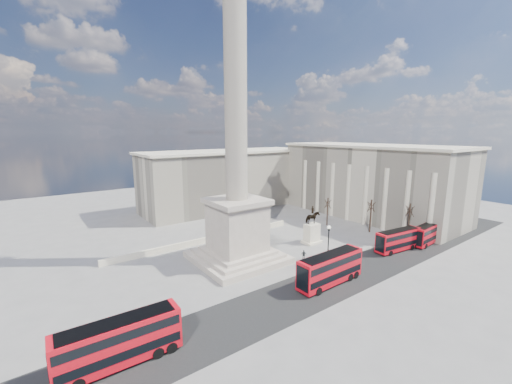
{
  "coord_description": "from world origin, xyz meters",
  "views": [
    {
      "loc": [
        -27.67,
        -38.11,
        21.69
      ],
      "look_at": [
        1.92,
        2.2,
        12.17
      ],
      "focal_mm": 22.0,
      "sensor_mm": 36.0,
      "label": 1
    }
  ],
  "objects": [
    {
      "name": "balustrade_wall",
      "position": [
        0.0,
        16.0,
        0.55
      ],
      "size": [
        40.0,
        0.6,
        1.1
      ],
      "primitive_type": "cube",
      "color": "beige",
      "rests_on": "ground"
    },
    {
      "name": "pedestrian_walking",
      "position": [
        15.55,
        -6.5,
        0.79
      ],
      "size": [
        0.6,
        0.41,
        1.57
      ],
      "primitive_type": "imported",
      "rotation": [
        0.0,
        0.0,
        -0.07
      ],
      "color": "#24292A",
      "rests_on": "ground"
    },
    {
      "name": "red_bus_b",
      "position": [
        6.07,
        -10.35,
        2.42
      ],
      "size": [
        11.4,
        2.84,
        4.61
      ],
      "rotation": [
        0.0,
        0.0,
        0.01
      ],
      "color": "red",
      "rests_on": "ground"
    },
    {
      "name": "red_bus_c",
      "position": [
        26.47,
        -9.06,
        2.1
      ],
      "size": [
        10.08,
        3.5,
        4.0
      ],
      "rotation": [
        0.0,
        0.0,
        -0.13
      ],
      "color": "red",
      "rests_on": "ground"
    },
    {
      "name": "bare_tree_mid",
      "position": [
        31.92,
        0.59,
        6.08
      ],
      "size": [
        2.03,
        2.03,
        7.71
      ],
      "rotation": [
        0.0,
        0.0,
        0.36
      ],
      "color": "#332319",
      "rests_on": "ground"
    },
    {
      "name": "victorian_lamp",
      "position": [
        10.51,
        -5.99,
        4.1
      ],
      "size": [
        0.6,
        0.6,
        6.97
      ],
      "rotation": [
        0.0,
        0.0,
        0.4
      ],
      "color": "black",
      "rests_on": "ground"
    },
    {
      "name": "bare_tree_near",
      "position": [
        34.91,
        -6.4,
        6.1
      ],
      "size": [
        1.77,
        1.77,
        7.74
      ],
      "rotation": [
        0.0,
        0.0,
        0.34
      ],
      "color": "#332319",
      "rests_on": "ground"
    },
    {
      "name": "nelsons_column",
      "position": [
        0.0,
        5.0,
        12.92
      ],
      "size": [
        14.0,
        14.0,
        49.85
      ],
      "color": "#BAAC9B",
      "rests_on": "ground"
    },
    {
      "name": "equestrian_statue",
      "position": [
        16.57,
        3.39,
        2.59
      ],
      "size": [
        3.57,
        2.68,
        7.55
      ],
      "color": "beige",
      "rests_on": "ground"
    },
    {
      "name": "red_bus_d",
      "position": [
        34.94,
        -10.47,
        2.07
      ],
      "size": [
        9.82,
        2.8,
        3.94
      ],
      "rotation": [
        0.0,
        0.0,
        0.06
      ],
      "color": "red",
      "rests_on": "ground"
    },
    {
      "name": "red_bus_a",
      "position": [
        -22.39,
        -9.39,
        2.39
      ],
      "size": [
        11.3,
        2.95,
        4.55
      ],
      "rotation": [
        0.0,
        0.0,
        -0.03
      ],
      "color": "red",
      "rests_on": "ground"
    },
    {
      "name": "building_northeast",
      "position": [
        20.0,
        40.0,
        8.32
      ],
      "size": [
        51.0,
        17.0,
        16.6
      ],
      "color": "beige",
      "rests_on": "ground"
    },
    {
      "name": "asphalt_road",
      "position": [
        5.0,
        -10.0,
        0.0
      ],
      "size": [
        120.0,
        9.0,
        0.01
      ],
      "primitive_type": "cube",
      "color": "#272727",
      "rests_on": "ground"
    },
    {
      "name": "pedestrian_standing",
      "position": [
        17.23,
        -4.77,
        0.81
      ],
      "size": [
        0.99,
        0.93,
        1.61
      ],
      "primitive_type": "imported",
      "rotation": [
        0.0,
        0.0,
        3.69
      ],
      "color": "#24292A",
      "rests_on": "ground"
    },
    {
      "name": "ground",
      "position": [
        0.0,
        0.0,
        0.0
      ],
      "size": [
        180.0,
        180.0,
        0.0
      ],
      "primitive_type": "plane",
      "color": "gray",
      "rests_on": "ground"
    },
    {
      "name": "building_east",
      "position": [
        45.0,
        10.0,
        9.32
      ],
      "size": [
        19.0,
        46.0,
        18.6
      ],
      "color": "beige",
      "rests_on": "ground"
    },
    {
      "name": "pedestrian_crossing",
      "position": [
        9.41,
        -1.62,
        0.83
      ],
      "size": [
        0.99,
        0.95,
        1.65
      ],
      "primitive_type": "imported",
      "rotation": [
        0.0,
        0.0,
        2.4
      ],
      "color": "#24292A",
      "rests_on": "ground"
    },
    {
      "name": "bare_tree_far",
      "position": [
        28.39,
        9.75,
        5.49
      ],
      "size": [
        1.71,
        1.71,
        6.97
      ],
      "rotation": [
        0.0,
        0.0,
        -0.4
      ],
      "color": "#332319",
      "rests_on": "ground"
    }
  ]
}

